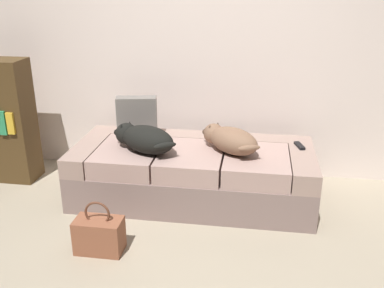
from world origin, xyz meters
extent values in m
plane|color=tan|center=(0.00, 0.00, 0.00)|extent=(10.00, 10.00, 0.00)
cube|color=silver|center=(0.00, 1.71, 1.40)|extent=(6.40, 0.10, 2.80)
cube|color=gray|center=(0.00, 1.07, 0.15)|extent=(1.95, 0.85, 0.30)
cube|color=gray|center=(-0.87, 1.07, 0.38)|extent=(0.20, 0.85, 0.16)
cube|color=gray|center=(0.87, 1.07, 0.38)|extent=(0.20, 0.85, 0.16)
cube|color=gray|center=(0.00, 1.40, 0.38)|extent=(1.55, 0.20, 0.16)
cube|color=tan|center=(-0.52, 0.97, 0.38)|extent=(0.50, 0.63, 0.16)
cube|color=tan|center=(0.00, 0.97, 0.38)|extent=(0.50, 0.63, 0.16)
cube|color=tan|center=(0.52, 0.97, 0.38)|extent=(0.50, 0.63, 0.16)
ellipsoid|color=black|center=(-0.34, 0.92, 0.56)|extent=(0.53, 0.44, 0.21)
sphere|color=black|center=(-0.54, 1.02, 0.57)|extent=(0.17, 0.17, 0.17)
ellipsoid|color=black|center=(-0.61, 1.05, 0.56)|extent=(0.12, 0.10, 0.06)
cone|color=black|center=(-0.56, 0.97, 0.63)|extent=(0.04, 0.04, 0.05)
cone|color=black|center=(-0.52, 1.06, 0.63)|extent=(0.04, 0.04, 0.05)
ellipsoid|color=black|center=(-0.17, 0.78, 0.57)|extent=(0.18, 0.15, 0.05)
ellipsoid|color=#805E47|center=(0.33, 1.01, 0.56)|extent=(0.50, 0.47, 0.20)
sphere|color=#805E47|center=(0.16, 1.14, 0.56)|extent=(0.17, 0.17, 0.17)
ellipsoid|color=#4D382A|center=(0.10, 1.18, 0.55)|extent=(0.11, 0.11, 0.06)
cone|color=#4D382A|center=(0.13, 1.10, 0.62)|extent=(0.04, 0.04, 0.05)
cone|color=#4D382A|center=(0.19, 1.17, 0.62)|extent=(0.04, 0.04, 0.05)
ellipsoid|color=#805E47|center=(0.45, 0.85, 0.57)|extent=(0.18, 0.11, 0.05)
cube|color=black|center=(0.85, 1.22, 0.47)|extent=(0.08, 0.16, 0.02)
cube|color=slate|center=(-0.52, 1.30, 0.63)|extent=(0.36, 0.18, 0.34)
cube|color=brown|center=(-0.51, 0.22, 0.12)|extent=(0.32, 0.18, 0.24)
torus|color=brown|center=(-0.51, 0.22, 0.29)|extent=(0.18, 0.02, 0.18)
cube|color=#4A341A|center=(-1.75, 1.22, 0.55)|extent=(0.56, 0.28, 1.10)
cube|color=#2E8E58|center=(-1.64, 1.06, 0.58)|extent=(0.06, 0.02, 0.21)
cube|color=gold|center=(-1.57, 1.06, 0.58)|extent=(0.06, 0.02, 0.19)
camera|label=1|loc=(0.49, -2.18, 1.76)|focal=40.86mm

